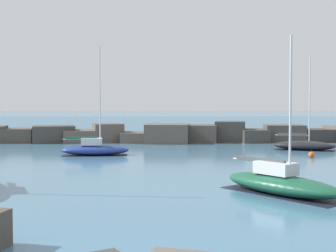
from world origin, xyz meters
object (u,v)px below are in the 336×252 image
sailboat_moored_2 (95,149)px  sailboat_moored_3 (304,145)px  sailboat_moored_1 (280,183)px  mooring_buoy_orange_near (311,155)px

sailboat_moored_2 → sailboat_moored_3: (20.70, 4.27, -0.08)m
sailboat_moored_1 → sailboat_moored_3: bearing=69.6°
sailboat_moored_1 → sailboat_moored_2: 22.36m
sailboat_moored_3 → sailboat_moored_1: bearing=-110.4°
sailboat_moored_1 → mooring_buoy_orange_near: sailboat_moored_1 is taller
sailboat_moored_1 → sailboat_moored_3: size_ratio=0.87×
sailboat_moored_2 → sailboat_moored_3: size_ratio=1.05×
mooring_buoy_orange_near → sailboat_moored_2: bearing=173.3°
sailboat_moored_2 → sailboat_moored_1: bearing=-57.1°
sailboat_moored_2 → sailboat_moored_3: sailboat_moored_2 is taller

